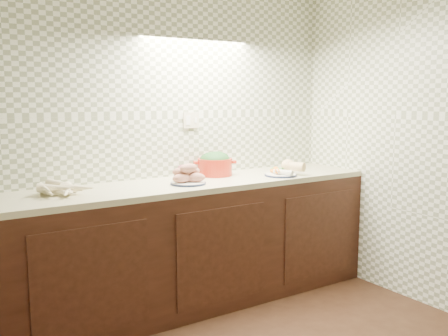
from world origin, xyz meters
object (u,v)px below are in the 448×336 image
parsnip_pile (56,190)px  sweet_potato_plate (188,177)px  dutch_oven (215,164)px  veg_plate (284,170)px  onion_bowl (184,174)px

parsnip_pile → sweet_potato_plate: 0.87m
dutch_oven → veg_plate: (0.46, -0.27, -0.05)m
dutch_oven → veg_plate: dutch_oven is taller
onion_bowl → dutch_oven: (0.29, 0.03, 0.05)m
veg_plate → onion_bowl: bearing=162.5°
parsnip_pile → dutch_oven: size_ratio=1.18×
sweet_potato_plate → veg_plate: size_ratio=0.81×
onion_bowl → veg_plate: size_ratio=0.47×
sweet_potato_plate → onion_bowl: bearing=68.8°
onion_bowl → dutch_oven: 0.29m
parsnip_pile → veg_plate: size_ratio=1.31×
parsnip_pile → sweet_potato_plate: bearing=-6.7°
parsnip_pile → dutch_oven: dutch_oven is taller
parsnip_pile → sweet_potato_plate: sweet_potato_plate is taller
sweet_potato_plate → veg_plate: (0.82, -0.05, -0.01)m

